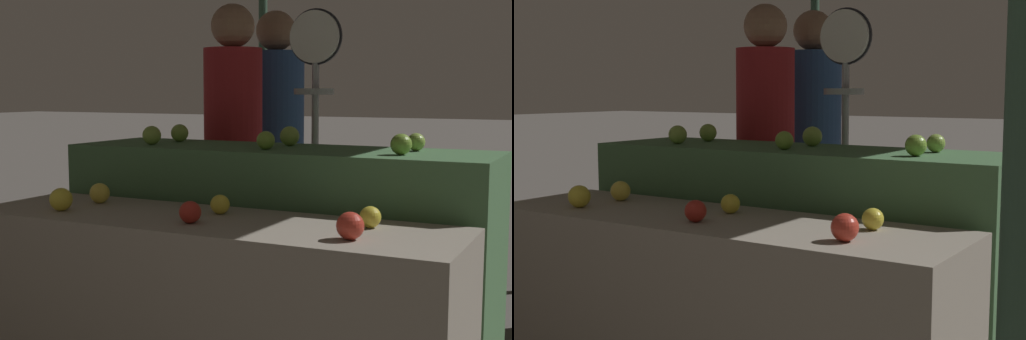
# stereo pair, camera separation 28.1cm
# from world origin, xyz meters

# --- Properties ---
(display_counter_front) EXTENTS (1.87, 0.55, 0.83)m
(display_counter_front) POSITION_xyz_m (0.00, 0.00, 0.41)
(display_counter_front) COLOR gray
(display_counter_front) RESTS_ON ground_plane
(display_counter_back) EXTENTS (1.87, 0.55, 1.04)m
(display_counter_back) POSITION_xyz_m (0.00, 0.60, 0.52)
(display_counter_back) COLOR #4C7A4C
(display_counter_back) RESTS_ON ground_plane
(apple_front_0) EXTENTS (0.09, 0.09, 0.09)m
(apple_front_0) POSITION_xyz_m (-0.58, -0.11, 0.87)
(apple_front_0) COLOR gold
(apple_front_0) RESTS_ON display_counter_front
(apple_front_1) EXTENTS (0.08, 0.08, 0.08)m
(apple_front_1) POSITION_xyz_m (-0.00, -0.10, 0.87)
(apple_front_1) COLOR #AD281E
(apple_front_1) RESTS_ON display_counter_front
(apple_front_2) EXTENTS (0.09, 0.09, 0.09)m
(apple_front_2) POSITION_xyz_m (0.59, -0.11, 0.87)
(apple_front_2) COLOR red
(apple_front_2) RESTS_ON display_counter_front
(apple_front_3) EXTENTS (0.08, 0.08, 0.08)m
(apple_front_3) POSITION_xyz_m (-0.57, 0.10, 0.87)
(apple_front_3) COLOR yellow
(apple_front_3) RESTS_ON display_counter_front
(apple_front_4) EXTENTS (0.07, 0.07, 0.07)m
(apple_front_4) POSITION_xyz_m (-0.00, 0.10, 0.86)
(apple_front_4) COLOR gold
(apple_front_4) RESTS_ON display_counter_front
(apple_front_5) EXTENTS (0.07, 0.07, 0.07)m
(apple_front_5) POSITION_xyz_m (0.59, 0.10, 0.86)
(apple_front_5) COLOR gold
(apple_front_5) RESTS_ON display_counter_front
(apple_back_0) EXTENTS (0.09, 0.09, 0.09)m
(apple_back_0) POSITION_xyz_m (-0.59, 0.49, 1.08)
(apple_back_0) COLOR #8EB247
(apple_back_0) RESTS_ON display_counter_back
(apple_back_1) EXTENTS (0.08, 0.08, 0.08)m
(apple_back_1) POSITION_xyz_m (-0.00, 0.49, 1.08)
(apple_back_1) COLOR #7AA338
(apple_back_1) RESTS_ON display_counter_back
(apple_back_2) EXTENTS (0.08, 0.08, 0.08)m
(apple_back_2) POSITION_xyz_m (0.58, 0.50, 1.08)
(apple_back_2) COLOR #7AA338
(apple_back_2) RESTS_ON display_counter_back
(apple_back_3) EXTENTS (0.09, 0.09, 0.09)m
(apple_back_3) POSITION_xyz_m (-0.57, 0.71, 1.08)
(apple_back_3) COLOR #8EB247
(apple_back_3) RESTS_ON display_counter_back
(apple_back_4) EXTENTS (0.09, 0.09, 0.09)m
(apple_back_4) POSITION_xyz_m (0.01, 0.71, 1.09)
(apple_back_4) COLOR #8EB247
(apple_back_4) RESTS_ON display_counter_back
(apple_back_5) EXTENTS (0.07, 0.07, 0.07)m
(apple_back_5) POSITION_xyz_m (0.58, 0.70, 1.08)
(apple_back_5) COLOR #8EB247
(apple_back_5) RESTS_ON display_counter_back
(produce_scale) EXTENTS (0.28, 0.20, 1.69)m
(produce_scale) POSITION_xyz_m (-0.04, 1.13, 1.23)
(produce_scale) COLOR #99999E
(produce_scale) RESTS_ON ground_plane
(person_vendor_at_scale) EXTENTS (0.41, 0.41, 1.74)m
(person_vendor_at_scale) POSITION_xyz_m (-0.49, 1.09, 1.02)
(person_vendor_at_scale) COLOR #2D2D38
(person_vendor_at_scale) RESTS_ON ground_plane
(person_customer_right) EXTENTS (0.41, 0.41, 1.74)m
(person_customer_right) POSITION_xyz_m (-0.45, 1.53, 1.02)
(person_customer_right) COLOR #2D2D38
(person_customer_right) RESTS_ON ground_plane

